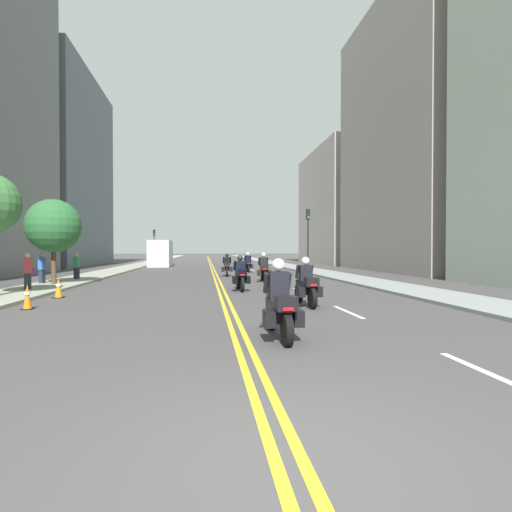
# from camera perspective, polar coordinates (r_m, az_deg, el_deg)

# --- Properties ---
(ground_plane) EXTENTS (264.00, 264.00, 0.00)m
(ground_plane) POSITION_cam_1_polar(r_m,az_deg,el_deg) (51.47, -6.38, -1.12)
(ground_plane) COLOR #444141
(sidewalk_left) EXTENTS (2.64, 144.00, 0.12)m
(sidewalk_left) POSITION_cam_1_polar(r_m,az_deg,el_deg) (52.00, -15.45, -1.07)
(sidewalk_left) COLOR #9A9C8B
(sidewalk_left) RESTS_ON ground
(sidewalk_right) EXTENTS (2.64, 144.00, 0.12)m
(sidewalk_right) POSITION_cam_1_polar(r_m,az_deg,el_deg) (52.22, 2.65, -1.02)
(sidewalk_right) COLOR gray
(sidewalk_right) RESTS_ON ground
(centreline_yellow_inner) EXTENTS (0.12, 132.00, 0.01)m
(centreline_yellow_inner) POSITION_cam_1_polar(r_m,az_deg,el_deg) (51.46, -6.51, -1.12)
(centreline_yellow_inner) COLOR yellow
(centreline_yellow_inner) RESTS_ON ground
(centreline_yellow_outer) EXTENTS (0.12, 132.00, 0.01)m
(centreline_yellow_outer) POSITION_cam_1_polar(r_m,az_deg,el_deg) (51.47, -6.25, -1.12)
(centreline_yellow_outer) COLOR yellow
(centreline_yellow_outer) RESTS_ON ground
(lane_dashes_white) EXTENTS (0.14, 56.40, 0.01)m
(lane_dashes_white) POSITION_cam_1_polar(r_m,az_deg,el_deg) (32.74, 0.12, -2.28)
(lane_dashes_white) COLOR silver
(lane_dashes_white) RESTS_ON ground
(building_right_1) EXTENTS (10.02, 17.17, 22.54)m
(building_right_1) POSITION_cam_1_polar(r_m,az_deg,el_deg) (38.70, 23.41, 14.96)
(building_right_1) COLOR #9F938D
(building_right_1) RESTS_ON ground
(building_left_2) EXTENTS (9.66, 19.08, 21.61)m
(building_left_2) POSITION_cam_1_polar(r_m,az_deg,el_deg) (52.50, -26.95, 10.66)
(building_left_2) COLOR slate
(building_left_2) RESTS_ON ground
(building_right_2) EXTENTS (9.48, 17.20, 14.73)m
(building_right_2) POSITION_cam_1_polar(r_m,az_deg,el_deg) (55.04, 12.89, 6.67)
(building_right_2) COLOR #BFB3AA
(building_right_2) RESTS_ON ground
(motorcycle_0) EXTENTS (0.77, 2.24, 1.65)m
(motorcycle_0) POSITION_cam_1_polar(r_m,az_deg,el_deg) (8.38, 3.31, -7.21)
(motorcycle_0) COLOR black
(motorcycle_0) RESTS_ON ground
(motorcycle_1) EXTENTS (0.77, 2.24, 1.59)m
(motorcycle_1) POSITION_cam_1_polar(r_m,az_deg,el_deg) (13.23, 7.08, -4.24)
(motorcycle_1) COLOR black
(motorcycle_1) RESTS_ON ground
(motorcycle_2) EXTENTS (0.78, 2.17, 1.58)m
(motorcycle_2) POSITION_cam_1_polar(r_m,az_deg,el_deg) (17.99, -2.21, -2.84)
(motorcycle_2) COLOR black
(motorcycle_2) RESTS_ON ground
(motorcycle_3) EXTENTS (0.78, 2.13, 1.66)m
(motorcycle_3) POSITION_cam_1_polar(r_m,az_deg,el_deg) (23.12, 1.08, -1.96)
(motorcycle_3) COLOR black
(motorcycle_3) RESTS_ON ground
(motorcycle_4) EXTENTS (0.78, 2.10, 1.57)m
(motorcycle_4) POSITION_cam_1_polar(r_m,az_deg,el_deg) (27.86, -4.10, -1.54)
(motorcycle_4) COLOR black
(motorcycle_4) RESTS_ON ground
(motorcycle_5) EXTENTS (0.77, 2.13, 1.60)m
(motorcycle_5) POSITION_cam_1_polar(r_m,az_deg,el_deg) (32.86, -1.14, -1.15)
(motorcycle_5) COLOR black
(motorcycle_5) RESTS_ON ground
(traffic_cone_0) EXTENTS (0.30, 0.30, 0.78)m
(traffic_cone_0) POSITION_cam_1_polar(r_m,az_deg,el_deg) (14.26, -29.48, -5.02)
(traffic_cone_0) COLOR black
(traffic_cone_0) RESTS_ON ground
(traffic_cone_1) EXTENTS (0.35, 0.35, 0.76)m
(traffic_cone_1) POSITION_cam_1_polar(r_m,az_deg,el_deg) (17.07, -26.03, -4.06)
(traffic_cone_1) COLOR black
(traffic_cone_1) RESTS_ON ground
(traffic_light_near) EXTENTS (0.28, 0.38, 4.99)m
(traffic_light_near) POSITION_cam_1_polar(r_m,az_deg,el_deg) (31.97, 7.33, 3.75)
(traffic_light_near) COLOR black
(traffic_light_near) RESTS_ON ground
(traffic_light_far) EXTENTS (0.28, 0.38, 4.42)m
(traffic_light_far) POSITION_cam_1_polar(r_m,az_deg,el_deg) (54.27, -14.13, 2.18)
(traffic_light_far) COLOR black
(traffic_light_far) RESTS_ON ground
(pedestrian_0) EXTENTS (0.29, 0.40, 1.67)m
(pedestrian_0) POSITION_cam_1_polar(r_m,az_deg,el_deg) (23.39, -27.89, -1.57)
(pedestrian_0) COLOR #222839
(pedestrian_0) RESTS_ON ground
(pedestrian_1) EXTENTS (0.42, 0.38, 1.65)m
(pedestrian_1) POSITION_cam_1_polar(r_m,az_deg,el_deg) (25.69, -23.93, -1.35)
(pedestrian_1) COLOR #282736
(pedestrian_1) RESTS_ON ground
(pedestrian_2) EXTENTS (0.50, 0.34, 1.68)m
(pedestrian_2) POSITION_cam_1_polar(r_m,az_deg,el_deg) (20.05, -29.44, -1.96)
(pedestrian_2) COLOR #232D2F
(pedestrian_2) RESTS_ON ground
(street_tree_1) EXTENTS (2.66, 2.66, 4.35)m
(street_tree_1) POSITION_cam_1_polar(r_m,az_deg,el_deg) (22.68, -26.62, 3.80)
(street_tree_1) COLOR #4E3823
(street_tree_1) RESTS_ON ground
(parked_truck) EXTENTS (2.20, 6.50, 2.80)m
(parked_truck) POSITION_cam_1_polar(r_m,az_deg,el_deg) (45.41, -13.20, 0.19)
(parked_truck) COLOR beige
(parked_truck) RESTS_ON ground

